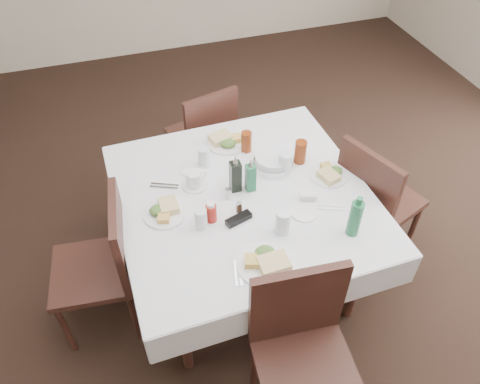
{
  "coord_description": "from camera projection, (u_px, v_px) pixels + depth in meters",
  "views": [
    {
      "loc": [
        -0.8,
        -1.8,
        2.7
      ],
      "look_at": [
        -0.2,
        0.06,
        0.8
      ],
      "focal_mm": 35.0,
      "sensor_mm": 36.0,
      "label": 1
    }
  ],
  "objects": [
    {
      "name": "cutlery_s",
      "position": [
        238.0,
        273.0,
        2.36
      ],
      "size": [
        0.08,
        0.16,
        0.01
      ],
      "color": "silver",
      "rests_on": "dining_table"
    },
    {
      "name": "iced_tea_a",
      "position": [
        246.0,
        142.0,
        3.02
      ],
      "size": [
        0.07,
        0.07,
        0.14
      ],
      "color": "maroon",
      "rests_on": "dining_table"
    },
    {
      "name": "ketchup_bottle",
      "position": [
        211.0,
        212.0,
        2.58
      ],
      "size": [
        0.06,
        0.06,
        0.13
      ],
      "color": "#A01C14",
      "rests_on": "dining_table"
    },
    {
      "name": "dining_table",
      "position": [
        244.0,
        203.0,
        2.82
      ],
      "size": [
        1.51,
        1.51,
        0.76
      ],
      "color": "black",
      "rests_on": "ground"
    },
    {
      "name": "meal_north",
      "position": [
        226.0,
        141.0,
        3.1
      ],
      "size": [
        0.27,
        0.27,
        0.06
      ],
      "color": "white",
      "rests_on": "dining_table"
    },
    {
      "name": "cutlery_n",
      "position": [
        242.0,
        143.0,
        3.12
      ],
      "size": [
        0.05,
        0.2,
        0.01
      ],
      "color": "silver",
      "rests_on": "dining_table"
    },
    {
      "name": "iced_tea_b",
      "position": [
        300.0,
        152.0,
        2.93
      ],
      "size": [
        0.07,
        0.07,
        0.16
      ],
      "color": "maroon",
      "rests_on": "dining_table"
    },
    {
      "name": "ground_plane",
      "position": [
        269.0,
        273.0,
        3.29
      ],
      "size": [
        7.0,
        7.0,
        0.0
      ],
      "primitive_type": "plane",
      "color": "black"
    },
    {
      "name": "chair_west",
      "position": [
        106.0,
        260.0,
        2.68
      ],
      "size": [
        0.5,
        0.5,
        0.97
      ],
      "color": "black",
      "rests_on": "ground"
    },
    {
      "name": "water_e",
      "position": [
        285.0,
        164.0,
        2.86
      ],
      "size": [
        0.08,
        0.08,
        0.15
      ],
      "color": "silver",
      "rests_on": "dining_table"
    },
    {
      "name": "side_plate_a",
      "position": [
        192.0,
        169.0,
        2.93
      ],
      "size": [
        0.15,
        0.15,
        0.01
      ],
      "color": "white",
      "rests_on": "dining_table"
    },
    {
      "name": "room_shell",
      "position": [
        286.0,
        46.0,
        2.1
      ],
      "size": [
        6.04,
        7.04,
        2.8
      ],
      "color": "#BDAE9B",
      "rests_on": "ground"
    },
    {
      "name": "chair_east",
      "position": [
        373.0,
        197.0,
        3.05
      ],
      "size": [
        0.59,
        0.59,
        0.97
      ],
      "color": "black",
      "rests_on": "ground"
    },
    {
      "name": "water_w",
      "position": [
        201.0,
        219.0,
        2.54
      ],
      "size": [
        0.07,
        0.07,
        0.13
      ],
      "color": "silver",
      "rests_on": "dining_table"
    },
    {
      "name": "water_s",
      "position": [
        283.0,
        222.0,
        2.51
      ],
      "size": [
        0.08,
        0.08,
        0.15
      ],
      "color": "silver",
      "rests_on": "dining_table"
    },
    {
      "name": "side_plate_b",
      "position": [
        304.0,
        212.0,
        2.66
      ],
      "size": [
        0.16,
        0.16,
        0.01
      ],
      "color": "white",
      "rests_on": "dining_table"
    },
    {
      "name": "meal_west",
      "position": [
        165.0,
        211.0,
        2.65
      ],
      "size": [
        0.25,
        0.25,
        0.05
      ],
      "color": "white",
      "rests_on": "dining_table"
    },
    {
      "name": "cutlery_w",
      "position": [
        164.0,
        186.0,
        2.82
      ],
      "size": [
        0.17,
        0.11,
        0.01
      ],
      "color": "silver",
      "rests_on": "dining_table"
    },
    {
      "name": "sugar_caddy",
      "position": [
        308.0,
        196.0,
        2.73
      ],
      "size": [
        0.11,
        0.08,
        0.05
      ],
      "color": "white",
      "rests_on": "dining_table"
    },
    {
      "name": "meal_south",
      "position": [
        266.0,
        262.0,
        2.38
      ],
      "size": [
        0.29,
        0.29,
        0.06
      ],
      "color": "white",
      "rests_on": "dining_table"
    },
    {
      "name": "bread_basket",
      "position": [
        273.0,
        162.0,
        2.93
      ],
      "size": [
        0.25,
        0.25,
        0.08
      ],
      "color": "silver",
      "rests_on": "dining_table"
    },
    {
      "name": "chair_south",
      "position": [
        302.0,
        344.0,
        2.29
      ],
      "size": [
        0.51,
        0.51,
        1.01
      ],
      "color": "black",
      "rests_on": "ground"
    },
    {
      "name": "oil_cruet_green",
      "position": [
        250.0,
        177.0,
        2.74
      ],
      "size": [
        0.06,
        0.06,
        0.23
      ],
      "color": "#1E693F",
      "rests_on": "dining_table"
    },
    {
      "name": "cutlery_e",
      "position": [
        331.0,
        207.0,
        2.69
      ],
      "size": [
        0.17,
        0.1,
        0.01
      ],
      "color": "silver",
      "rests_on": "dining_table"
    },
    {
      "name": "oil_cruet_dark",
      "position": [
        235.0,
        175.0,
        2.73
      ],
      "size": [
        0.06,
        0.06,
        0.26
      ],
      "color": "black",
      "rests_on": "dining_table"
    },
    {
      "name": "coffee_mug",
      "position": [
        195.0,
        180.0,
        2.79
      ],
      "size": [
        0.16,
        0.15,
        0.11
      ],
      "color": "white",
      "rests_on": "dining_table"
    },
    {
      "name": "chair_north",
      "position": [
        206.0,
        133.0,
        3.6
      ],
      "size": [
        0.53,
        0.53,
        0.92
      ],
      "color": "black",
      "rests_on": "ground"
    },
    {
      "name": "green_bottle",
      "position": [
        355.0,
        218.0,
        2.48
      ],
      "size": [
        0.07,
        0.07,
        0.27
      ],
      "color": "#1E693F",
      "rests_on": "dining_table"
    },
    {
      "name": "pepper_shaker",
      "position": [
        239.0,
        207.0,
        2.65
      ],
      "size": [
        0.03,
        0.03,
        0.07
      ],
      "color": "#452C1B",
      "rests_on": "dining_table"
    },
    {
      "name": "meal_east",
      "position": [
        330.0,
        174.0,
        2.87
      ],
      "size": [
        0.24,
        0.24,
        0.05
      ],
      "color": "white",
      "rests_on": "dining_table"
    },
    {
      "name": "salt_shaker",
      "position": [
        228.0,
        194.0,
        2.72
      ],
      "size": [
        0.03,
        0.03,
        0.08
      ],
      "color": "white",
      "rests_on": "dining_table"
    },
    {
      "name": "water_n",
      "position": [
        204.0,
        157.0,
        2.92
      ],
      "size": [
        0.07,
        0.07,
        0.13
      ],
      "color": "silver",
      "rests_on": "dining_table"
    },
    {
      "name": "sunglasses",
      "position": [
        239.0,
        219.0,
        2.61
      ],
      "size": [
        0.16,
        0.09,
        0.03
      ],
      "color": "black",
      "rests_on": "dining_table"
    }
  ]
}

